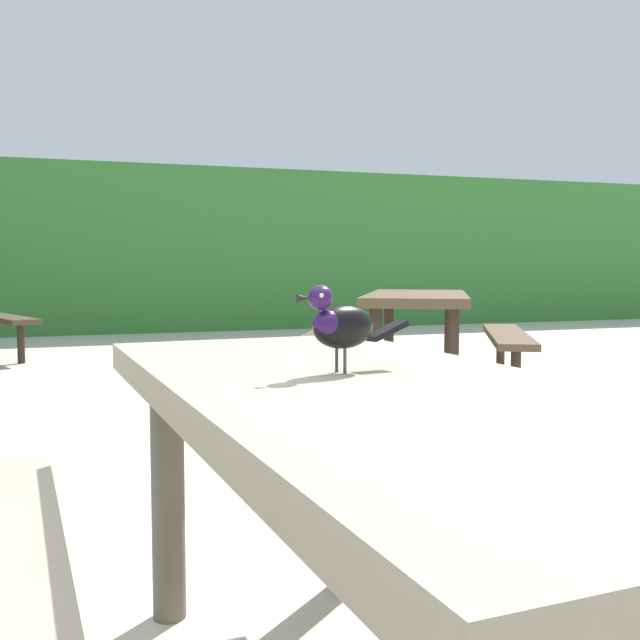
# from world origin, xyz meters

# --- Properties ---
(hedge_wall) EXTENTS (28.00, 1.78, 2.37)m
(hedge_wall) POSITION_xyz_m (0.00, 10.08, 1.19)
(hedge_wall) COLOR #387A33
(hedge_wall) RESTS_ON ground
(picnic_table_foreground) EXTENTS (1.78, 1.84, 0.74)m
(picnic_table_foreground) POSITION_xyz_m (0.40, -0.13, 0.56)
(picnic_table_foreground) COLOR gray
(picnic_table_foreground) RESTS_ON ground
(bird_grackle) EXTENTS (0.28, 0.12, 0.18)m
(bird_grackle) POSITION_xyz_m (0.38, -0.01, 0.84)
(bird_grackle) COLOR black
(bird_grackle) RESTS_ON picnic_table_foreground
(picnic_table_mid_left) EXTENTS (2.29, 2.30, 0.74)m
(picnic_table_mid_left) POSITION_xyz_m (2.47, 3.82, 0.56)
(picnic_table_mid_left) COLOR brown
(picnic_table_mid_left) RESTS_ON ground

